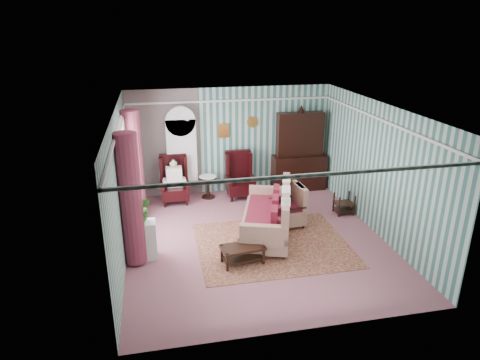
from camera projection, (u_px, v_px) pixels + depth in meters
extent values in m
plane|color=#97586A|center=(256.00, 240.00, 9.41)|extent=(6.00, 6.00, 0.00)
cube|color=#36635F|center=(231.00, 141.00, 11.65)|extent=(5.50, 0.02, 2.90)
cube|color=#36635F|center=(305.00, 248.00, 6.14)|extent=(5.50, 0.02, 2.90)
cube|color=#36635F|center=(120.00, 187.00, 8.38)|extent=(0.02, 6.00, 2.90)
cube|color=#36635F|center=(378.00, 169.00, 9.41)|extent=(0.02, 6.00, 2.90)
cube|color=white|center=(257.00, 109.00, 8.39)|extent=(5.50, 6.00, 0.02)
cube|color=#88455C|center=(164.00, 144.00, 11.31)|extent=(1.90, 0.01, 2.90)
cube|color=silver|center=(257.00, 126.00, 8.52)|extent=(5.50, 6.00, 0.05)
cube|color=white|center=(123.00, 173.00, 8.91)|extent=(0.04, 1.50, 1.90)
cylinder|color=maroon|center=(130.00, 200.00, 8.04)|extent=(0.44, 0.44, 2.60)
cylinder|color=maroon|center=(134.00, 166.00, 9.97)|extent=(0.44, 0.44, 2.60)
cube|color=#B77731|center=(223.00, 131.00, 11.49)|extent=(0.30, 0.03, 0.38)
cube|color=white|center=(182.00, 157.00, 11.37)|extent=(0.80, 0.28, 2.24)
cube|color=black|center=(300.00, 149.00, 11.85)|extent=(1.50, 0.56, 2.36)
cube|color=black|center=(174.00, 180.00, 11.14)|extent=(0.76, 0.80, 1.25)
cube|color=black|center=(240.00, 176.00, 11.47)|extent=(0.76, 0.80, 1.25)
cylinder|color=black|center=(208.00, 187.00, 11.56)|extent=(0.50, 0.50, 0.60)
cube|color=black|center=(344.00, 203.00, 10.60)|extent=(0.45, 0.38, 0.54)
cube|color=silver|center=(143.00, 240.00, 8.54)|extent=(0.55, 0.35, 0.80)
cube|color=#4C1E19|center=(272.00, 245.00, 9.18)|extent=(3.20, 2.60, 0.01)
cube|color=beige|center=(266.00, 213.00, 9.43)|extent=(1.74, 2.50, 1.05)
cube|color=beige|center=(287.00, 204.00, 9.92)|extent=(0.87, 0.86, 1.04)
cube|color=black|center=(243.00, 255.00, 8.43)|extent=(0.91, 0.57, 0.37)
imported|color=#23571B|center=(140.00, 214.00, 8.22)|extent=(0.40, 0.35, 0.44)
imported|color=#184D1A|center=(143.00, 209.00, 8.42)|extent=(0.33, 0.29, 0.49)
imported|color=#2A591C|center=(139.00, 213.00, 8.39)|extent=(0.26, 0.26, 0.35)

